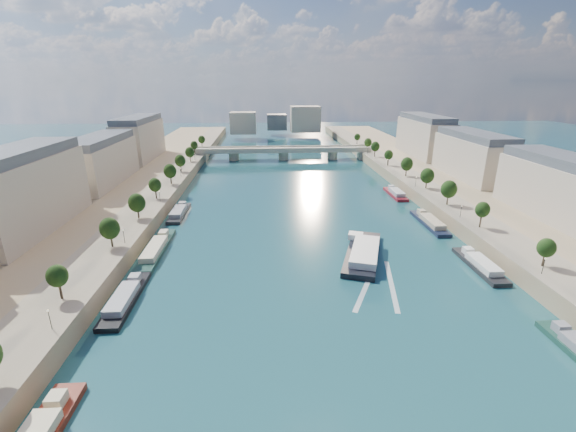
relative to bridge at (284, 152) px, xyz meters
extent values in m
plane|color=#0C2F37|center=(0.00, -115.18, -5.08)|extent=(700.00, 700.00, 0.00)
cube|color=#9E8460|center=(-72.00, -115.18, -2.58)|extent=(44.00, 520.00, 5.00)
cube|color=#9E8460|center=(72.00, -115.18, -2.58)|extent=(44.00, 520.00, 5.00)
cube|color=gray|center=(-57.00, -115.18, -0.03)|extent=(14.00, 520.00, 0.10)
cube|color=gray|center=(57.00, -115.18, -0.03)|extent=(14.00, 520.00, 0.10)
cylinder|color=#382B1E|center=(-55.00, -173.18, 1.83)|extent=(0.50, 0.50, 3.82)
ellipsoid|color=black|center=(-55.00, -173.18, 5.42)|extent=(4.80, 4.80, 5.52)
cylinder|color=#382B1E|center=(-55.00, -149.18, 1.83)|extent=(0.50, 0.50, 3.82)
ellipsoid|color=black|center=(-55.00, -149.18, 5.42)|extent=(4.80, 4.80, 5.52)
cylinder|color=#382B1E|center=(-55.00, -125.18, 1.83)|extent=(0.50, 0.50, 3.82)
ellipsoid|color=black|center=(-55.00, -125.18, 5.42)|extent=(4.80, 4.80, 5.52)
cylinder|color=#382B1E|center=(-55.00, -101.18, 1.83)|extent=(0.50, 0.50, 3.82)
ellipsoid|color=black|center=(-55.00, -101.18, 5.42)|extent=(4.80, 4.80, 5.52)
cylinder|color=#382B1E|center=(-55.00, -77.18, 1.83)|extent=(0.50, 0.50, 3.82)
ellipsoid|color=black|center=(-55.00, -77.18, 5.42)|extent=(4.80, 4.80, 5.52)
cylinder|color=#382B1E|center=(-55.00, -53.18, 1.83)|extent=(0.50, 0.50, 3.82)
ellipsoid|color=black|center=(-55.00, -53.18, 5.42)|extent=(4.80, 4.80, 5.52)
cylinder|color=#382B1E|center=(-55.00, -29.18, 1.83)|extent=(0.50, 0.50, 3.82)
ellipsoid|color=black|center=(-55.00, -29.18, 5.42)|extent=(4.80, 4.80, 5.52)
cylinder|color=#382B1E|center=(-55.00, -5.18, 1.83)|extent=(0.50, 0.50, 3.82)
ellipsoid|color=black|center=(-55.00, -5.18, 5.42)|extent=(4.80, 4.80, 5.52)
cylinder|color=#382B1E|center=(-55.00, 18.82, 1.83)|extent=(0.50, 0.50, 3.82)
ellipsoid|color=black|center=(-55.00, 18.82, 5.42)|extent=(4.80, 4.80, 5.52)
cylinder|color=#382B1E|center=(55.00, -165.18, 1.83)|extent=(0.50, 0.50, 3.82)
ellipsoid|color=black|center=(55.00, -165.18, 5.42)|extent=(4.80, 4.80, 5.52)
cylinder|color=#382B1E|center=(55.00, -141.18, 1.83)|extent=(0.50, 0.50, 3.82)
ellipsoid|color=black|center=(55.00, -141.18, 5.42)|extent=(4.80, 4.80, 5.52)
cylinder|color=#382B1E|center=(55.00, -117.18, 1.83)|extent=(0.50, 0.50, 3.82)
ellipsoid|color=black|center=(55.00, -117.18, 5.42)|extent=(4.80, 4.80, 5.52)
cylinder|color=#382B1E|center=(55.00, -93.18, 1.83)|extent=(0.50, 0.50, 3.82)
ellipsoid|color=black|center=(55.00, -93.18, 5.42)|extent=(4.80, 4.80, 5.52)
cylinder|color=#382B1E|center=(55.00, -69.18, 1.83)|extent=(0.50, 0.50, 3.82)
ellipsoid|color=black|center=(55.00, -69.18, 5.42)|extent=(4.80, 4.80, 5.52)
cylinder|color=#382B1E|center=(55.00, -45.18, 1.83)|extent=(0.50, 0.50, 3.82)
ellipsoid|color=black|center=(55.00, -45.18, 5.42)|extent=(4.80, 4.80, 5.52)
cylinder|color=#382B1E|center=(55.00, -21.18, 1.83)|extent=(0.50, 0.50, 3.82)
ellipsoid|color=black|center=(55.00, -21.18, 5.42)|extent=(4.80, 4.80, 5.52)
cylinder|color=#382B1E|center=(55.00, 2.82, 1.83)|extent=(0.50, 0.50, 3.82)
ellipsoid|color=black|center=(55.00, 2.82, 5.42)|extent=(4.80, 4.80, 5.52)
cylinder|color=#382B1E|center=(55.00, 26.82, 1.83)|extent=(0.50, 0.50, 3.82)
ellipsoid|color=black|center=(55.00, 26.82, 5.42)|extent=(4.80, 4.80, 5.52)
cylinder|color=black|center=(-52.50, -185.18, 1.92)|extent=(0.14, 0.14, 4.00)
sphere|color=#FFE5B2|center=(-52.50, -185.18, 4.02)|extent=(0.36, 0.36, 0.36)
cylinder|color=black|center=(-52.50, -145.18, 1.92)|extent=(0.14, 0.14, 4.00)
sphere|color=#FFE5B2|center=(-52.50, -145.18, 4.02)|extent=(0.36, 0.36, 0.36)
cylinder|color=black|center=(-52.50, -105.18, 1.92)|extent=(0.14, 0.14, 4.00)
sphere|color=#FFE5B2|center=(-52.50, -105.18, 4.02)|extent=(0.36, 0.36, 0.36)
cylinder|color=black|center=(-52.50, -65.18, 1.92)|extent=(0.14, 0.14, 4.00)
sphere|color=#FFE5B2|center=(-52.50, -65.18, 4.02)|extent=(0.36, 0.36, 0.36)
cylinder|color=black|center=(-52.50, -25.18, 1.92)|extent=(0.14, 0.14, 4.00)
sphere|color=#FFE5B2|center=(-52.50, -25.18, 4.02)|extent=(0.36, 0.36, 0.36)
cylinder|color=black|center=(52.50, -170.18, 1.92)|extent=(0.14, 0.14, 4.00)
sphere|color=#FFE5B2|center=(52.50, -170.18, 4.02)|extent=(0.36, 0.36, 0.36)
cylinder|color=black|center=(52.50, -130.18, 1.92)|extent=(0.14, 0.14, 4.00)
sphere|color=#FFE5B2|center=(52.50, -130.18, 4.02)|extent=(0.36, 0.36, 0.36)
cylinder|color=black|center=(52.50, -90.18, 1.92)|extent=(0.14, 0.14, 4.00)
sphere|color=#FFE5B2|center=(52.50, -90.18, 4.02)|extent=(0.36, 0.36, 0.36)
cylinder|color=black|center=(52.50, -50.18, 1.92)|extent=(0.14, 0.14, 4.00)
sphere|color=#FFE5B2|center=(52.50, -50.18, 4.02)|extent=(0.36, 0.36, 0.36)
cylinder|color=black|center=(52.50, -10.18, 1.92)|extent=(0.14, 0.14, 4.00)
sphere|color=#FFE5B2|center=(52.50, -10.18, 4.02)|extent=(0.36, 0.36, 0.36)
cube|color=beige|center=(-85.00, -132.18, 9.92)|extent=(16.00, 52.00, 20.00)
cube|color=#474C54|center=(-85.00, -132.18, 21.52)|extent=(14.72, 50.44, 3.20)
cube|color=beige|center=(-85.00, -74.18, 9.92)|extent=(16.00, 52.00, 20.00)
cube|color=#474C54|center=(-85.00, -74.18, 21.52)|extent=(14.72, 50.44, 3.20)
cube|color=beige|center=(-85.00, -16.18, 9.92)|extent=(16.00, 52.00, 20.00)
cube|color=#474C54|center=(-85.00, -16.18, 21.52)|extent=(14.72, 50.44, 3.20)
cube|color=beige|center=(85.00, -132.18, 9.92)|extent=(16.00, 52.00, 20.00)
cube|color=#474C54|center=(85.00, -132.18, 21.52)|extent=(14.72, 50.44, 3.20)
cube|color=beige|center=(85.00, -74.18, 9.92)|extent=(16.00, 52.00, 20.00)
cube|color=#474C54|center=(85.00, -74.18, 21.52)|extent=(14.72, 50.44, 3.20)
cube|color=beige|center=(85.00, -16.18, 9.92)|extent=(16.00, 52.00, 20.00)
cube|color=#474C54|center=(85.00, -16.18, 21.52)|extent=(14.72, 50.44, 3.20)
cube|color=beige|center=(-30.00, 94.82, 8.92)|extent=(22.00, 18.00, 18.00)
cube|color=beige|center=(25.00, 104.82, 10.92)|extent=(26.00, 20.00, 22.00)
cube|color=#474C54|center=(0.00, 119.82, 6.92)|extent=(18.00, 16.00, 14.00)
cube|color=#C1B79E|center=(0.00, 0.00, 1.12)|extent=(112.00, 11.00, 2.20)
cube|color=#C1B79E|center=(0.00, -5.00, 2.62)|extent=(112.00, 0.80, 0.90)
cube|color=#C1B79E|center=(0.00, 5.00, 2.62)|extent=(112.00, 0.80, 0.90)
cylinder|color=#C1B79E|center=(-32.00, 0.00, -2.58)|extent=(6.40, 6.40, 5.00)
cylinder|color=#C1B79E|center=(0.00, 0.00, -2.58)|extent=(6.40, 6.40, 5.00)
cylinder|color=#C1B79E|center=(32.00, 0.00, -2.58)|extent=(6.40, 6.40, 5.00)
cube|color=#C1B79E|center=(-52.00, 0.00, -2.58)|extent=(6.00, 12.00, 5.00)
cube|color=#C1B79E|center=(52.00, 0.00, -2.58)|extent=(6.00, 12.00, 5.00)
cube|color=black|center=(15.40, -147.07, -4.59)|extent=(18.21, 31.95, 2.20)
cube|color=white|center=(15.40, -149.53, -2.50)|extent=(13.25, 21.25, 1.98)
cube|color=white|center=(15.40, -137.85, -2.59)|extent=(5.35, 4.91, 1.80)
cube|color=silver|center=(12.20, -164.07, -5.06)|extent=(12.38, 23.94, 0.04)
cube|color=silver|center=(18.60, -164.07, -5.06)|extent=(6.48, 25.70, 0.04)
cube|color=beige|center=(-45.50, -199.21, -2.98)|extent=(2.50, 2.66, 1.80)
cube|color=black|center=(-45.50, -167.85, -4.78)|extent=(5.00, 24.35, 1.80)
cube|color=#A5A8B1|center=(-45.50, -169.79, -3.08)|extent=(4.10, 13.39, 1.60)
cube|color=#A5A8B1|center=(-45.50, -160.54, -2.98)|extent=(2.50, 2.92, 1.80)
cube|color=#194037|center=(-45.50, -140.11, -4.78)|extent=(5.00, 30.45, 1.80)
cube|color=beige|center=(-45.50, -142.55, -3.08)|extent=(4.10, 16.75, 1.60)
cube|color=beige|center=(-45.50, -130.98, -2.98)|extent=(2.50, 3.65, 1.80)
cube|color=#28282A|center=(-45.50, -106.59, -4.78)|extent=(5.00, 22.79, 1.80)
cube|color=gray|center=(-45.50, -108.41, -3.08)|extent=(4.10, 12.54, 1.60)
cube|color=gray|center=(-45.50, -99.75, -2.98)|extent=(2.50, 2.74, 1.80)
cube|color=gray|center=(45.50, -186.60, -2.98)|extent=(2.50, 2.23, 1.80)
cube|color=black|center=(45.50, -156.54, -4.78)|extent=(5.00, 22.06, 1.80)
cube|color=white|center=(45.50, -158.30, -3.08)|extent=(4.10, 12.14, 1.60)
cube|color=white|center=(45.50, -149.92, -2.98)|extent=(2.50, 2.65, 1.80)
cube|color=#182036|center=(45.50, -123.06, -4.78)|extent=(5.00, 25.15, 1.80)
cube|color=#BAA98B|center=(45.50, -125.07, -3.08)|extent=(4.10, 13.84, 1.60)
cube|color=#BAA98B|center=(45.50, -115.51, -2.98)|extent=(2.50, 3.02, 1.80)
cube|color=maroon|center=(45.50, -86.13, -4.78)|extent=(5.00, 20.44, 1.80)
cube|color=#A4A8AF|center=(45.50, -87.77, -3.08)|extent=(4.10, 11.24, 1.60)
cube|color=#A4A8AF|center=(45.50, -80.00, -2.98)|extent=(2.50, 2.45, 1.80)
camera|label=1|loc=(-12.83, -247.76, 43.35)|focal=24.00mm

